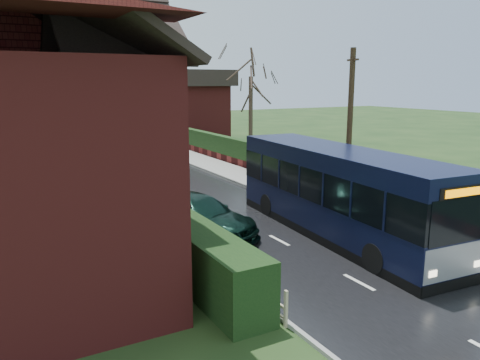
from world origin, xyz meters
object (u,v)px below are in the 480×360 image
bus (339,194)px  car_green (198,216)px  telegraph_pole (349,131)px  bus_stop_sign (473,205)px  car_silver (175,216)px

bus → car_green: (-4.41, 2.50, -0.84)m
bus → car_green: bus is taller
bus → telegraph_pole: 4.08m
car_green → telegraph_pole: size_ratio=0.73×
car_green → bus_stop_sign: bearing=-72.0°
car_green → bus_stop_sign: size_ratio=1.59×
car_silver → car_green: 0.96m
car_silver → bus_stop_sign: 9.91m
car_green → bus_stop_sign: 8.95m
bus → telegraph_pole: size_ratio=1.54×
car_green → bus_stop_sign: (5.42, -7.00, 1.34)m
car_silver → bus: bearing=-31.8°
bus → car_green: bearing=154.7°
car_silver → bus_stop_sign: bearing=-51.0°
car_green → telegraph_pole: (7.02, 0.00, 2.74)m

